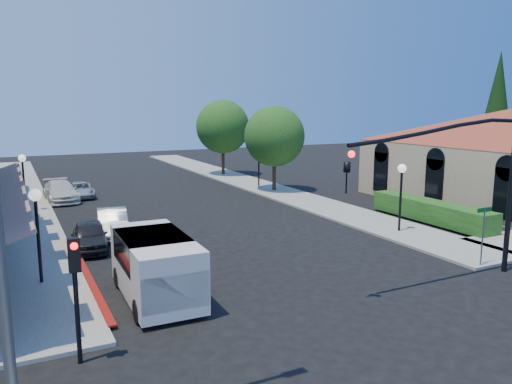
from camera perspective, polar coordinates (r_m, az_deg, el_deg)
name	(u,v)px	position (r m, az deg, el deg)	size (l,w,h in m)	color
ground	(368,325)	(15.79, 12.65, -14.60)	(120.00, 120.00, 0.00)	black
sidewalk_left	(20,199)	(38.57, -25.41, -0.69)	(3.50, 50.00, 0.12)	gray
sidewalk_right	(245,182)	(42.57, -1.21, 1.17)	(3.50, 50.00, 0.12)	gray
curb_red_strip	(88,278)	(20.24, -18.70, -9.34)	(0.25, 10.00, 0.06)	maroon
hedge	(430,222)	(29.70, 19.27, -3.30)	(1.40, 8.00, 1.10)	#194814
conifer_far	(497,107)	(47.23, 25.84, 8.74)	(3.20, 3.20, 11.00)	black
street_tree_a	(274,136)	(37.72, 2.11, 6.37)	(4.56, 4.56, 6.48)	black
street_tree_b	(223,127)	(46.71, -3.82, 7.45)	(4.94, 4.94, 7.02)	black
signal_mast_arm	(474,172)	(19.78, 23.61, 2.10)	(8.01, 0.39, 6.00)	black
secondary_signal	(75,277)	(13.18, -19.95, -9.13)	(0.28, 0.42, 3.32)	black
cobra_streetlight	(17,179)	(9.11, -25.64, 1.31)	(3.60, 0.25, 9.31)	#595B5E
street_name_sign	(483,227)	(21.88, 24.55, -3.66)	(0.80, 0.06, 2.50)	#595B5E
lamppost_left_near	(36,212)	(19.41, -23.82, -2.10)	(0.44, 0.44, 3.57)	black
lamppost_left_far	(23,168)	(33.25, -25.10, 2.46)	(0.44, 0.44, 3.57)	black
lamppost_right_near	(401,180)	(26.30, 16.29, 1.28)	(0.44, 0.44, 3.57)	black
lamppost_right_far	(259,154)	(39.45, 0.32, 4.41)	(0.44, 0.44, 3.57)	black
white_van	(156,263)	(17.19, -11.36, -8.02)	(2.26, 4.94, 2.17)	silver
parked_car_a	(90,235)	(23.95, -18.47, -4.74)	(1.54, 3.83, 1.30)	black
parked_car_b	(112,223)	(26.12, -16.09, -3.39)	(1.41, 4.04, 1.33)	#A4A6A9
parked_car_c	(61,191)	(36.62, -21.42, 0.07)	(1.93, 4.75, 1.38)	silver
parked_car_d	(80,190)	(37.77, -19.44, 0.23)	(1.77, 3.83, 1.07)	#B1B3B6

